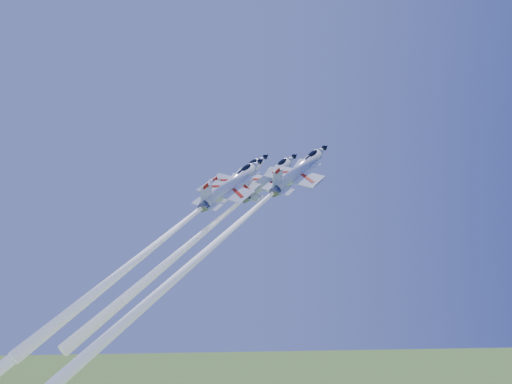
{
  "coord_description": "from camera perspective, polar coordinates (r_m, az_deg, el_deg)",
  "views": [
    {
      "loc": [
        -6.81,
        -96.19,
        86.09
      ],
      "look_at": [
        0.0,
        0.0,
        91.88
      ],
      "focal_mm": 40.0,
      "sensor_mm": 36.0,
      "label": 1
    }
  ],
  "objects": [
    {
      "name": "jet_lead",
      "position": [
        92.91,
        -4.93,
        -3.77
      ],
      "size": [
        28.77,
        31.37,
        36.18
      ],
      "rotation": [
        0.6,
        0.25,
        -0.71
      ],
      "color": "white"
    },
    {
      "name": "jet_left",
      "position": [
        88.17,
        -10.79,
        -5.79
      ],
      "size": [
        32.99,
        36.83,
        42.93
      ],
      "rotation": [
        0.6,
        0.25,
        -0.71
      ],
      "color": "white"
    },
    {
      "name": "jet_right",
      "position": [
        79.31,
        -4.91,
        -5.85
      ],
      "size": [
        33.35,
        37.38,
        43.66
      ],
      "rotation": [
        0.6,
        0.25,
        -0.71
      ],
      "color": "white"
    },
    {
      "name": "jet_slot",
      "position": [
        84.33,
        -8.88,
        -4.31
      ],
      "size": [
        26.23,
        28.34,
        32.55
      ],
      "rotation": [
        0.6,
        0.25,
        -0.71
      ],
      "color": "white"
    }
  ]
}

